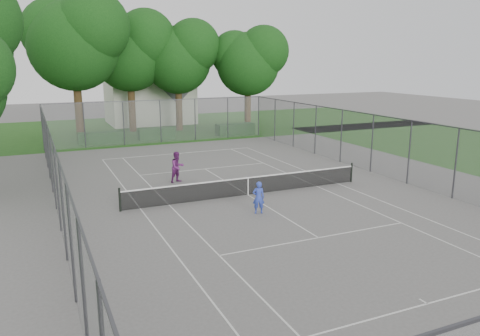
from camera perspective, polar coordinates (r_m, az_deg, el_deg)
name	(u,v)px	position (r m, az deg, el deg)	size (l,w,h in m)	color
ground	(248,195)	(23.74, 0.99, -3.32)	(120.00, 120.00, 0.00)	#615F5C
grass_far	(138,128)	(48.08, -12.32, 4.75)	(60.00, 20.00, 0.00)	#1F4D16
court_markings	(248,195)	(23.74, 0.99, -3.31)	(11.03, 23.83, 0.01)	silver
tennis_net	(248,185)	(23.60, 0.99, -2.13)	(12.87, 0.10, 1.10)	black
perimeter_fence	(248,160)	(23.30, 1.01, 0.95)	(18.08, 34.08, 3.52)	#38383D
tree_far_left	(75,38)	(42.22, -19.50, 14.71)	(8.55, 7.80, 12.28)	#3C2916
tree_far_midleft	(130,48)	(45.63, -13.24, 14.05)	(7.84, 7.16, 11.28)	#3C2916
tree_far_midright	(179,54)	(45.64, -7.49, 13.58)	(7.29, 6.65, 10.47)	#3C2916
tree_far_right	(249,59)	(45.46, 1.11, 13.17)	(6.88, 6.28, 9.88)	#3C2916
hedge_left	(101,138)	(40.11, -16.54, 3.57)	(3.69, 1.11, 0.92)	#164014
hedge_mid	(157,134)	(40.98, -10.13, 4.14)	(3.10, 0.89, 0.97)	#164014
hedge_right	(235,129)	(42.82, -0.61, 4.75)	(3.42, 1.26, 1.03)	#164014
house	(149,82)	(51.74, -11.04, 10.21)	(8.67, 6.72, 10.80)	silver
girl_player	(259,197)	(20.80, 2.27, -3.60)	(0.53, 0.35, 1.47)	#3249BE
woman_player	(177,167)	(26.25, -7.63, 0.12)	(0.85, 0.66, 1.74)	#6C246B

